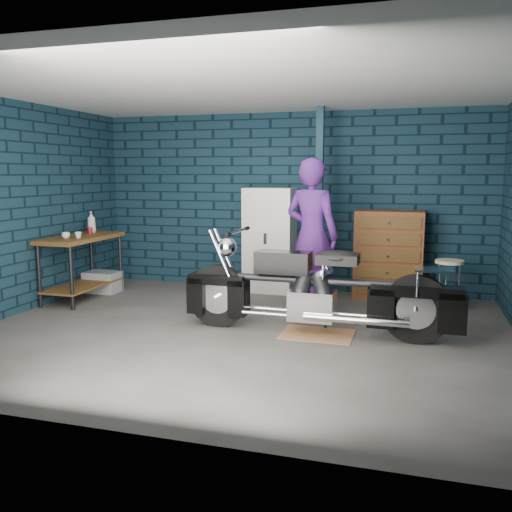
% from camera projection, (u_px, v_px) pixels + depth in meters
% --- Properties ---
extents(ground, '(6.00, 6.00, 0.00)m').
position_uv_depth(ground, '(240.00, 333.00, 6.13)').
color(ground, '#54514E').
rests_on(ground, ground).
extents(room_walls, '(6.02, 5.01, 2.71)m').
position_uv_depth(room_walls, '(253.00, 163.00, 6.37)').
color(room_walls, '#102837').
rests_on(room_walls, ground).
extents(support_post, '(0.10, 0.10, 2.70)m').
position_uv_depth(support_post, '(319.00, 205.00, 7.63)').
color(support_post, '#122F3B').
rests_on(support_post, ground).
extents(workbench, '(0.60, 1.40, 0.91)m').
position_uv_depth(workbench, '(82.00, 268.00, 7.74)').
color(workbench, brown).
rests_on(workbench, ground).
extents(drip_mat, '(0.81, 0.61, 0.01)m').
position_uv_depth(drip_mat, '(317.00, 334.00, 6.07)').
color(drip_mat, '#986C42').
rests_on(drip_mat, ground).
extents(motorcycle, '(2.64, 0.74, 1.16)m').
position_uv_depth(motorcycle, '(318.00, 284.00, 5.98)').
color(motorcycle, black).
rests_on(motorcycle, ground).
extents(person, '(0.83, 0.67, 1.98)m').
position_uv_depth(person, '(312.00, 236.00, 6.96)').
color(person, '#4F1F77').
rests_on(person, ground).
extents(storage_bin, '(0.51, 0.36, 0.31)m').
position_uv_depth(storage_bin, '(103.00, 282.00, 8.22)').
color(storage_bin, gray).
rests_on(storage_bin, ground).
extents(locker, '(0.73, 0.52, 1.57)m').
position_uv_depth(locker, '(270.00, 240.00, 8.20)').
color(locker, silver).
rests_on(locker, ground).
extents(tool_chest, '(0.95, 0.53, 1.26)m').
position_uv_depth(tool_chest, '(388.00, 255.00, 7.73)').
color(tool_chest, brown).
rests_on(tool_chest, ground).
extents(shop_stool, '(0.46, 0.46, 0.66)m').
position_uv_depth(shop_stool, '(448.00, 285.00, 7.13)').
color(shop_stool, beige).
rests_on(shop_stool, ground).
extents(cup_a, '(0.14, 0.14, 0.09)m').
position_uv_depth(cup_a, '(66.00, 235.00, 7.34)').
color(cup_a, beige).
rests_on(cup_a, workbench).
extents(cup_b, '(0.11, 0.11, 0.09)m').
position_uv_depth(cup_b, '(78.00, 235.00, 7.39)').
color(cup_b, beige).
rests_on(cup_b, workbench).
extents(mug_red, '(0.09, 0.09, 0.10)m').
position_uv_depth(mug_red, '(90.00, 231.00, 7.90)').
color(mug_red, maroon).
rests_on(mug_red, workbench).
extents(bottle, '(0.15, 0.15, 0.32)m').
position_uv_depth(bottle, '(91.00, 222.00, 8.08)').
color(bottle, gray).
rests_on(bottle, workbench).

